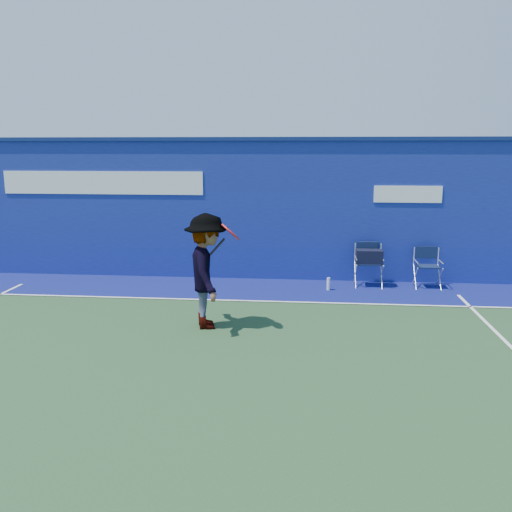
# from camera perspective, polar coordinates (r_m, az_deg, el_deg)

# --- Properties ---
(ground) EXTENTS (80.00, 80.00, 0.00)m
(ground) POSITION_cam_1_polar(r_m,az_deg,el_deg) (7.36, -7.00, -11.57)
(ground) COLOR #254424
(ground) RESTS_ON ground
(stadium_wall) EXTENTS (24.00, 0.50, 3.08)m
(stadium_wall) POSITION_cam_1_polar(r_m,az_deg,el_deg) (11.98, -1.86, 5.07)
(stadium_wall) COLOR navy
(stadium_wall) RESTS_ON ground
(out_of_bounds_strip) EXTENTS (24.00, 1.80, 0.01)m
(out_of_bounds_strip) POSITION_cam_1_polar(r_m,az_deg,el_deg) (11.19, -2.51, -3.45)
(out_of_bounds_strip) COLOR #0E155A
(out_of_bounds_strip) RESTS_ON ground
(court_lines) EXTENTS (24.00, 12.00, 0.01)m
(court_lines) POSITION_cam_1_polar(r_m,az_deg,el_deg) (7.90, -6.06, -9.82)
(court_lines) COLOR white
(court_lines) RESTS_ON out_of_bounds_strip
(directors_chair_left) EXTENTS (0.54, 0.50, 0.91)m
(directors_chair_left) POSITION_cam_1_polar(r_m,az_deg,el_deg) (11.55, 11.76, -1.26)
(directors_chair_left) COLOR silver
(directors_chair_left) RESTS_ON ground
(directors_chair_right) EXTENTS (0.50, 0.45, 0.83)m
(directors_chair_right) POSITION_cam_1_polar(r_m,az_deg,el_deg) (11.77, 17.57, -1.94)
(directors_chair_right) COLOR silver
(directors_chair_right) RESTS_ON ground
(water_bottle) EXTENTS (0.07, 0.07, 0.26)m
(water_bottle) POSITION_cam_1_polar(r_m,az_deg,el_deg) (11.13, 7.63, -2.94)
(water_bottle) COLOR white
(water_bottle) RESTS_ON ground
(tennis_player) EXTENTS (1.09, 1.33, 1.84)m
(tennis_player) POSITION_cam_1_polar(r_m,az_deg,el_deg) (8.66, -5.17, -1.59)
(tennis_player) COLOR #EA4738
(tennis_player) RESTS_ON ground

